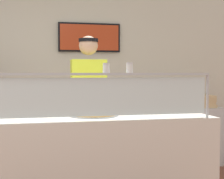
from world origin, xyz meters
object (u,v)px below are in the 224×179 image
pizza_server (98,112)px  pizza_box_stack (194,101)px  pizza_tray (94,114)px  parmesan_shaker (106,69)px  pepper_flake_shaker (130,68)px  worker_figure (89,104)px

pizza_server → pizza_box_stack: 2.31m
pizza_tray → parmesan_shaker: size_ratio=5.55×
pepper_flake_shaker → worker_figure: 0.99m
pizza_tray → worker_figure: 0.56m
parmesan_shaker → pepper_flake_shaker: bearing=0.0°
pizza_tray → pepper_flake_shaker: size_ratio=5.18×
worker_figure → pizza_box_stack: (1.73, 0.95, -0.07)m
worker_figure → pizza_box_stack: 1.97m
pizza_server → worker_figure: size_ratio=0.16×
pizza_server → pepper_flake_shaker: bearing=-61.0°
pizza_tray → pepper_flake_shaker: (0.26, -0.33, 0.43)m
pizza_server → worker_figure: (0.00, 0.58, 0.02)m
worker_figure → pizza_tray: bearing=-94.0°
parmesan_shaker → pizza_box_stack: parmesan_shaker is taller
parmesan_shaker → worker_figure: bearing=90.9°
pizza_server → pepper_flake_shaker: 0.55m
pizza_server → pizza_box_stack: (1.73, 1.53, -0.05)m
pizza_tray → pizza_box_stack: size_ratio=0.90×
parmesan_shaker → pepper_flake_shaker: (0.21, 0.00, 0.00)m
pizza_tray → pizza_server: size_ratio=1.66×
pizza_tray → pepper_flake_shaker: bearing=-51.7°
pizza_server → pizza_box_stack: bearing=34.7°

